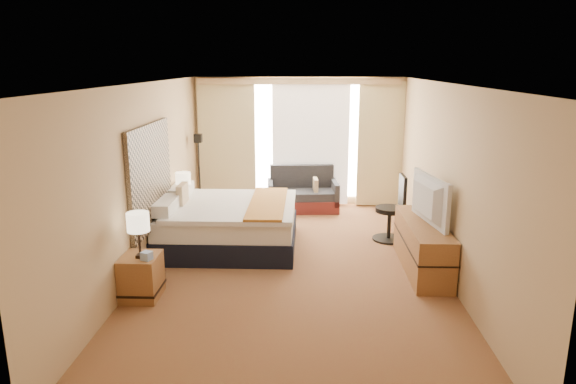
{
  "coord_description": "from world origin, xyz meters",
  "views": [
    {
      "loc": [
        0.19,
        -6.92,
        2.85
      ],
      "look_at": [
        -0.09,
        0.4,
        1.02
      ],
      "focal_mm": 32.0,
      "sensor_mm": 36.0,
      "label": 1
    }
  ],
  "objects_px": {
    "nightstand_right": "(187,218)",
    "loveseat": "(303,196)",
    "lamp_left": "(138,223)",
    "lamp_right": "(183,179)",
    "nightstand_left": "(141,277)",
    "desk_chair": "(393,212)",
    "bed": "(229,224)",
    "floor_lamp": "(199,158)",
    "television": "(422,199)",
    "media_dresser": "(423,246)"
  },
  "relations": [
    {
      "from": "nightstand_left",
      "to": "loveseat",
      "type": "bearing_deg",
      "value": 64.26
    },
    {
      "from": "desk_chair",
      "to": "media_dresser",
      "type": "bearing_deg",
      "value": -80.55
    },
    {
      "from": "nightstand_right",
      "to": "media_dresser",
      "type": "height_order",
      "value": "media_dresser"
    },
    {
      "from": "bed",
      "to": "floor_lamp",
      "type": "xyz_separation_m",
      "value": [
        -0.84,
        1.89,
        0.73
      ]
    },
    {
      "from": "loveseat",
      "to": "lamp_left",
      "type": "relative_size",
      "value": 2.53
    },
    {
      "from": "loveseat",
      "to": "lamp_right",
      "type": "height_order",
      "value": "lamp_right"
    },
    {
      "from": "bed",
      "to": "television",
      "type": "distance_m",
      "value": 3.04
    },
    {
      "from": "lamp_left",
      "to": "nightstand_right",
      "type": "bearing_deg",
      "value": 90.6
    },
    {
      "from": "loveseat",
      "to": "television",
      "type": "xyz_separation_m",
      "value": [
        1.68,
        -3.05,
        0.75
      ]
    },
    {
      "from": "media_dresser",
      "to": "bed",
      "type": "bearing_deg",
      "value": 163.62
    },
    {
      "from": "bed",
      "to": "lamp_left",
      "type": "distance_m",
      "value": 2.19
    },
    {
      "from": "desk_chair",
      "to": "bed",
      "type": "bearing_deg",
      "value": -171.89
    },
    {
      "from": "nightstand_left",
      "to": "bed",
      "type": "relative_size",
      "value": 0.26
    },
    {
      "from": "television",
      "to": "lamp_left",
      "type": "bearing_deg",
      "value": 96.73
    },
    {
      "from": "lamp_right",
      "to": "television",
      "type": "height_order",
      "value": "television"
    },
    {
      "from": "media_dresser",
      "to": "lamp_right",
      "type": "height_order",
      "value": "lamp_right"
    },
    {
      "from": "nightstand_left",
      "to": "lamp_left",
      "type": "relative_size",
      "value": 0.96
    },
    {
      "from": "bed",
      "to": "lamp_right",
      "type": "relative_size",
      "value": 3.95
    },
    {
      "from": "bed",
      "to": "floor_lamp",
      "type": "relative_size",
      "value": 1.35
    },
    {
      "from": "lamp_right",
      "to": "television",
      "type": "xyz_separation_m",
      "value": [
        3.68,
        -1.44,
        0.07
      ]
    },
    {
      "from": "floor_lamp",
      "to": "lamp_right",
      "type": "height_order",
      "value": "floor_lamp"
    },
    {
      "from": "media_dresser",
      "to": "floor_lamp",
      "type": "distance_m",
      "value": 4.69
    },
    {
      "from": "nightstand_right",
      "to": "loveseat",
      "type": "xyz_separation_m",
      "value": [
        1.97,
        1.59,
        0.01
      ]
    },
    {
      "from": "desk_chair",
      "to": "television",
      "type": "distance_m",
      "value": 1.38
    },
    {
      "from": "media_dresser",
      "to": "lamp_left",
      "type": "relative_size",
      "value": 3.15
    },
    {
      "from": "nightstand_left",
      "to": "bed",
      "type": "height_order",
      "value": "bed"
    },
    {
      "from": "desk_chair",
      "to": "lamp_left",
      "type": "relative_size",
      "value": 1.93
    },
    {
      "from": "floor_lamp",
      "to": "desk_chair",
      "type": "bearing_deg",
      "value": -22.92
    },
    {
      "from": "bed",
      "to": "desk_chair",
      "type": "height_order",
      "value": "desk_chair"
    },
    {
      "from": "lamp_left",
      "to": "lamp_right",
      "type": "distance_m",
      "value": 2.53
    },
    {
      "from": "nightstand_right",
      "to": "desk_chair",
      "type": "xyz_separation_m",
      "value": [
        3.48,
        -0.2,
        0.21
      ]
    },
    {
      "from": "nightstand_right",
      "to": "television",
      "type": "bearing_deg",
      "value": -21.79
    },
    {
      "from": "nightstand_right",
      "to": "television",
      "type": "relative_size",
      "value": 0.48
    },
    {
      "from": "bed",
      "to": "loveseat",
      "type": "distance_m",
      "value": 2.48
    },
    {
      "from": "nightstand_right",
      "to": "lamp_right",
      "type": "bearing_deg",
      "value": -154.49
    },
    {
      "from": "nightstand_left",
      "to": "lamp_right",
      "type": "relative_size",
      "value": 1.04
    },
    {
      "from": "nightstand_left",
      "to": "floor_lamp",
      "type": "height_order",
      "value": "floor_lamp"
    },
    {
      "from": "nightstand_right",
      "to": "lamp_left",
      "type": "distance_m",
      "value": 2.65
    },
    {
      "from": "nightstand_left",
      "to": "lamp_right",
      "type": "distance_m",
      "value": 2.58
    },
    {
      "from": "lamp_right",
      "to": "loveseat",
      "type": "bearing_deg",
      "value": 38.71
    },
    {
      "from": "loveseat",
      "to": "desk_chair",
      "type": "distance_m",
      "value": 2.35
    },
    {
      "from": "nightstand_right",
      "to": "lamp_right",
      "type": "relative_size",
      "value": 1.04
    },
    {
      "from": "loveseat",
      "to": "nightstand_right",
      "type": "bearing_deg",
      "value": -145.61
    },
    {
      "from": "lamp_left",
      "to": "lamp_right",
      "type": "relative_size",
      "value": 1.08
    },
    {
      "from": "loveseat",
      "to": "lamp_right",
      "type": "bearing_deg",
      "value": -145.8
    },
    {
      "from": "lamp_left",
      "to": "television",
      "type": "distance_m",
      "value": 3.78
    },
    {
      "from": "nightstand_left",
      "to": "floor_lamp",
      "type": "bearing_deg",
      "value": 90.45
    },
    {
      "from": "floor_lamp",
      "to": "lamp_left",
      "type": "distance_m",
      "value": 3.84
    },
    {
      "from": "media_dresser",
      "to": "floor_lamp",
      "type": "xyz_separation_m",
      "value": [
        -3.73,
        2.74,
        0.75
      ]
    },
    {
      "from": "nightstand_left",
      "to": "desk_chair",
      "type": "bearing_deg",
      "value": 33.48
    }
  ]
}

